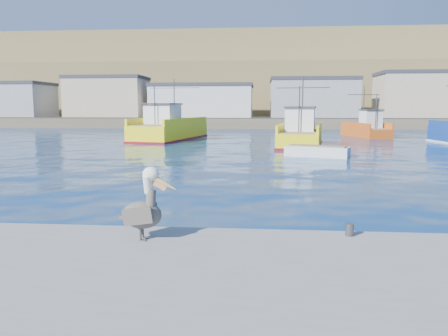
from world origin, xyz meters
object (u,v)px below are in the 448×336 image
object	(u,v)px
trawler_yellow_a	(169,129)
boat_orange	(367,128)
trawler_yellow_b	(301,135)
skiff_mid	(317,152)
pelican	(144,209)

from	to	relation	value
trawler_yellow_a	boat_orange	bearing A→B (deg)	14.78
trawler_yellow_a	trawler_yellow_b	bearing A→B (deg)	-26.43
skiff_mid	pelican	xyz separation A→B (m)	(-6.68, -22.09, 0.92)
boat_orange	skiff_mid	xyz separation A→B (m)	(-8.47, -21.61, -0.69)
boat_orange	skiff_mid	bearing A→B (deg)	-111.41
trawler_yellow_b	boat_orange	world-z (taller)	trawler_yellow_b
skiff_mid	trawler_yellow_b	bearing A→B (deg)	92.68
boat_orange	trawler_yellow_a	bearing A→B (deg)	-165.22
trawler_yellow_a	boat_orange	xyz separation A→B (m)	(22.62, 5.97, -0.13)
skiff_mid	boat_orange	bearing A→B (deg)	68.59
trawler_yellow_a	skiff_mid	distance (m)	21.11
trawler_yellow_a	skiff_mid	bearing A→B (deg)	-47.88
trawler_yellow_a	skiff_mid	size ratio (longest dim) A/B	2.87
trawler_yellow_b	skiff_mid	distance (m)	8.86
boat_orange	trawler_yellow_b	bearing A→B (deg)	-124.79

